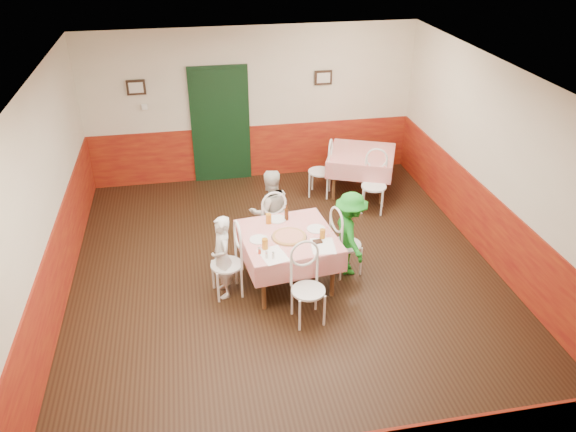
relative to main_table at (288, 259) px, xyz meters
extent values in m
plane|color=black|center=(0.01, 0.05, -0.38)|extent=(7.00, 7.00, 0.00)
plane|color=white|center=(0.01, 0.05, 2.42)|extent=(7.00, 7.00, 0.00)
cube|color=beige|center=(0.01, 3.55, 1.02)|extent=(6.00, 0.10, 2.80)
cube|color=beige|center=(0.01, -3.45, 1.02)|extent=(6.00, 0.10, 2.80)
cube|color=beige|center=(-2.99, 0.05, 1.02)|extent=(0.10, 7.00, 2.80)
cube|color=beige|center=(3.01, 0.05, 1.02)|extent=(0.10, 7.00, 2.80)
cube|color=maroon|center=(0.01, 3.53, 0.12)|extent=(6.00, 0.03, 1.00)
cube|color=maroon|center=(-2.98, 0.05, 0.12)|extent=(0.03, 7.00, 1.00)
cube|color=maroon|center=(2.99, 0.05, 0.12)|extent=(0.03, 7.00, 1.00)
cube|color=black|center=(-0.59, 3.50, 0.68)|extent=(0.96, 0.06, 2.10)
cube|color=black|center=(-1.99, 3.50, 1.48)|extent=(0.32, 0.03, 0.26)
cube|color=black|center=(1.31, 3.50, 1.48)|extent=(0.32, 0.03, 0.26)
cube|color=white|center=(-1.89, 3.50, 1.12)|extent=(0.10, 0.03, 0.10)
cube|color=red|center=(0.00, 0.00, 0.00)|extent=(1.35, 1.35, 0.77)
cube|color=red|center=(1.80, 2.52, 0.00)|extent=(1.47, 1.47, 0.77)
cylinder|color=#B74723|center=(0.00, -0.06, 0.40)|extent=(0.49, 0.49, 0.03)
cylinder|color=white|center=(-0.40, -0.06, 0.39)|extent=(0.28, 0.28, 0.01)
cylinder|color=white|center=(0.40, 0.08, 0.39)|extent=(0.28, 0.28, 0.01)
cylinder|color=white|center=(-0.07, 0.43, 0.39)|extent=(0.28, 0.28, 0.01)
cylinder|color=#BF7219|center=(-0.35, -0.28, 0.46)|extent=(0.09, 0.09, 0.15)
cylinder|color=#BF7219|center=(0.43, -0.16, 0.45)|extent=(0.08, 0.08, 0.13)
cylinder|color=#BF7219|center=(-0.20, 0.36, 0.46)|extent=(0.09, 0.09, 0.14)
cylinder|color=#381C0A|center=(0.05, 0.41, 0.49)|extent=(0.06, 0.06, 0.21)
cylinder|color=silver|center=(-0.36, -0.49, 0.43)|extent=(0.04, 0.04, 0.09)
cylinder|color=silver|center=(-0.28, -0.52, 0.43)|extent=(0.04, 0.04, 0.09)
cylinder|color=#B23319|center=(-0.44, -0.38, 0.43)|extent=(0.04, 0.04, 0.09)
cube|color=white|center=(-0.27, -0.45, 0.39)|extent=(0.39, 0.46, 0.00)
cube|color=white|center=(0.39, -0.35, 0.39)|extent=(0.34, 0.43, 0.00)
cube|color=black|center=(0.35, -0.25, 0.40)|extent=(0.12, 0.10, 0.02)
imported|color=gray|center=(-0.89, -0.10, 0.21)|extent=(0.35, 0.47, 1.17)
imported|color=gray|center=(-0.10, 0.89, 0.27)|extent=(0.70, 0.59, 1.30)
imported|color=gray|center=(0.89, 0.10, 0.24)|extent=(0.49, 0.82, 1.24)
camera|label=1|loc=(-1.18, -6.26, 4.27)|focal=35.00mm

